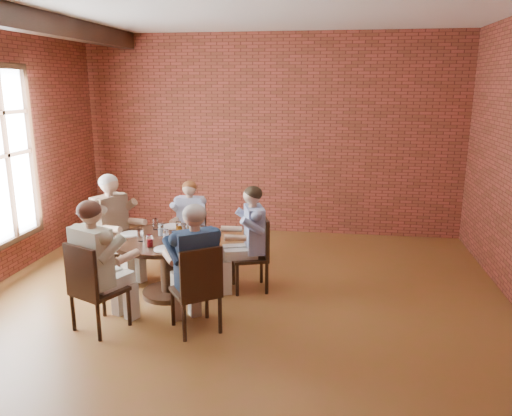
# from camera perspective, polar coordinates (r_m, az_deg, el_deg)

# --- Properties ---
(floor) EXTENTS (7.00, 7.00, 0.00)m
(floor) POSITION_cam_1_polar(r_m,az_deg,el_deg) (5.75, -2.82, -12.47)
(floor) COLOR brown
(floor) RESTS_ON ground
(wall_back) EXTENTS (7.00, 0.00, 7.00)m
(wall_back) POSITION_cam_1_polar(r_m,az_deg,el_deg) (8.65, 1.65, 8.29)
(wall_back) COLOR brown
(wall_back) RESTS_ON ground
(wall_front) EXTENTS (7.00, 0.00, 7.00)m
(wall_front) POSITION_cam_1_polar(r_m,az_deg,el_deg) (2.05, -23.46, -12.21)
(wall_front) COLOR brown
(wall_front) RESTS_ON ground
(dining_table) EXTENTS (1.32, 1.32, 0.75)m
(dining_table) POSITION_cam_1_polar(r_m,az_deg,el_deg) (6.24, -10.09, -5.25)
(dining_table) COLOR black
(dining_table) RESTS_ON floor
(chair_a) EXTENTS (0.55, 0.55, 0.94)m
(chair_a) POSITION_cam_1_polar(r_m,az_deg,el_deg) (6.33, 0.05, -4.92)
(chair_a) COLOR black
(chair_a) RESTS_ON floor
(diner_a) EXTENTS (0.79, 0.71, 1.34)m
(diner_a) POSITION_cam_1_polar(r_m,az_deg,el_deg) (6.26, -0.74, -3.57)
(diner_a) COLOR #3D549F
(diner_a) RESTS_ON floor
(chair_b) EXTENTS (0.38, 0.38, 0.89)m
(chair_b) POSITION_cam_1_polar(r_m,az_deg,el_deg) (7.24, -7.37, -2.79)
(chair_b) COLOR black
(chair_b) RESTS_ON floor
(diner_b) EXTENTS (0.47, 0.58, 1.24)m
(diner_b) POSITION_cam_1_polar(r_m,az_deg,el_deg) (7.13, -7.56, -1.92)
(diner_b) COLOR #9EA9CA
(diner_b) RESTS_ON floor
(chair_c) EXTENTS (0.63, 0.63, 0.99)m
(chair_c) POSITION_cam_1_polar(r_m,az_deg,el_deg) (6.99, -16.33, -3.50)
(chair_c) COLOR black
(chair_c) RESTS_ON floor
(diner_c) EXTENTS (0.90, 0.83, 1.42)m
(diner_c) POSITION_cam_1_polar(r_m,az_deg,el_deg) (6.86, -15.91, -2.20)
(diner_c) COLOR brown
(diner_c) RESTS_ON floor
(chair_d) EXTENTS (0.62, 0.62, 0.98)m
(chair_d) POSITION_cam_1_polar(r_m,az_deg,el_deg) (5.53, -18.29, -8.36)
(chair_d) COLOR black
(chair_d) RESTS_ON floor
(diner_d) EXTENTS (0.82, 0.89, 1.42)m
(diner_d) POSITION_cam_1_polar(r_m,az_deg,el_deg) (5.52, -17.64, -6.33)
(diner_d) COLOR tan
(diner_d) RESTS_ON floor
(chair_e) EXTENTS (0.63, 0.63, 0.97)m
(chair_e) POSITION_cam_1_polar(r_m,az_deg,el_deg) (5.26, -6.62, -8.94)
(chair_e) COLOR black
(chair_e) RESTS_ON floor
(diner_e) EXTENTS (0.85, 0.89, 1.39)m
(diner_e) POSITION_cam_1_polar(r_m,az_deg,el_deg) (5.28, -7.02, -6.86)
(diner_e) COLOR #192A47
(diner_e) RESTS_ON floor
(plate_a) EXTENTS (0.26, 0.26, 0.01)m
(plate_a) POSITION_cam_1_polar(r_m,az_deg,el_deg) (6.31, -6.03, -2.70)
(plate_a) COLOR white
(plate_a) RESTS_ON dining_table
(plate_b) EXTENTS (0.26, 0.26, 0.01)m
(plate_b) POSITION_cam_1_polar(r_m,az_deg,el_deg) (6.60, -9.59, -2.07)
(plate_b) COLOR white
(plate_b) RESTS_ON dining_table
(plate_c) EXTENTS (0.26, 0.26, 0.01)m
(plate_c) POSITION_cam_1_polar(r_m,az_deg,el_deg) (6.37, -14.14, -2.89)
(plate_c) COLOR white
(plate_c) RESTS_ON dining_table
(plate_d) EXTENTS (0.26, 0.26, 0.01)m
(plate_d) POSITION_cam_1_polar(r_m,az_deg,el_deg) (5.72, -10.32, -4.62)
(plate_d) COLOR white
(plate_d) RESTS_ON dining_table
(glass_a) EXTENTS (0.07, 0.07, 0.14)m
(glass_a) POSITION_cam_1_polar(r_m,az_deg,el_deg) (6.19, -8.05, -2.51)
(glass_a) COLOR white
(glass_a) RESTS_ON dining_table
(glass_b) EXTENTS (0.07, 0.07, 0.14)m
(glass_b) POSITION_cam_1_polar(r_m,az_deg,el_deg) (6.31, -8.82, -2.20)
(glass_b) COLOR white
(glass_b) RESTS_ON dining_table
(glass_c) EXTENTS (0.07, 0.07, 0.14)m
(glass_c) POSITION_cam_1_polar(r_m,az_deg,el_deg) (6.51, -11.41, -1.81)
(glass_c) COLOR white
(glass_c) RESTS_ON dining_table
(glass_d) EXTENTS (0.07, 0.07, 0.14)m
(glass_d) POSITION_cam_1_polar(r_m,az_deg,el_deg) (6.24, -10.82, -2.48)
(glass_d) COLOR white
(glass_d) RESTS_ON dining_table
(glass_e) EXTENTS (0.07, 0.07, 0.14)m
(glass_e) POSITION_cam_1_polar(r_m,az_deg,el_deg) (6.06, -13.07, -3.08)
(glass_e) COLOR white
(glass_e) RESTS_ON dining_table
(glass_f) EXTENTS (0.07, 0.07, 0.14)m
(glass_f) POSITION_cam_1_polar(r_m,az_deg,el_deg) (5.84, -12.08, -3.68)
(glass_f) COLOR white
(glass_f) RESTS_ON dining_table
(glass_g) EXTENTS (0.07, 0.07, 0.14)m
(glass_g) POSITION_cam_1_polar(r_m,az_deg,el_deg) (6.01, -10.27, -3.09)
(glass_g) COLOR white
(glass_g) RESTS_ON dining_table
(glass_h) EXTENTS (0.07, 0.07, 0.14)m
(glass_h) POSITION_cam_1_polar(r_m,az_deg,el_deg) (6.04, -6.89, -2.88)
(glass_h) COLOR white
(glass_h) RESTS_ON dining_table
(smartphone) EXTENTS (0.11, 0.15, 0.01)m
(smartphone) POSITION_cam_1_polar(r_m,az_deg,el_deg) (5.78, -8.92, -4.40)
(smartphone) COLOR black
(smartphone) RESTS_ON dining_table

